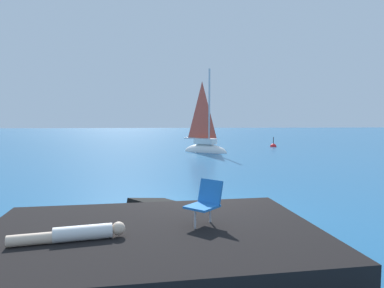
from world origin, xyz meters
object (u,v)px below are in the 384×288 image
at_px(sailboat_near, 205,147).
at_px(person_sunbather, 74,234).
at_px(beach_chair, 206,200).
at_px(marker_buoy, 273,147).

relative_size(sailboat_near, person_sunbather, 3.81).
relative_size(sailboat_near, beach_chair, 8.32).
distance_m(sailboat_near, beach_chair, 18.94).
xyz_separation_m(sailboat_near, person_sunbather, (-4.28, -19.52, 0.30)).
relative_size(person_sunbather, marker_buoy, 1.54).
distance_m(person_sunbather, beach_chair, 2.30).
bearing_deg(person_sunbather, beach_chair, -174.03).
height_order(beach_chair, marker_buoy, beach_chair).
height_order(sailboat_near, beach_chair, sailboat_near).
xyz_separation_m(sailboat_near, marker_buoy, (6.45, 4.18, -0.35)).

